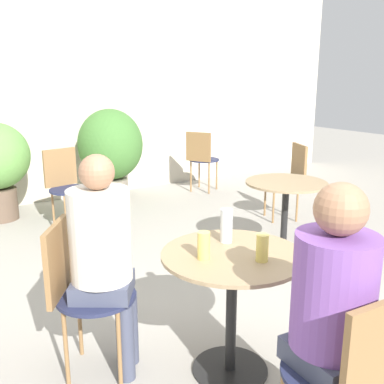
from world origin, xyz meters
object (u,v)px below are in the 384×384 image
bistro_chair_4 (65,181)px  beer_glass_0 (226,226)px  bistro_chair_1 (355,370)px  beer_glass_1 (204,245)px  seated_person_1 (330,304)px  bistro_chair_2 (290,174)px  bistro_chair_5 (201,155)px  cafe_table_far (285,202)px  beer_glass_2 (262,248)px  cafe_table_near (232,283)px  seated_person_0 (103,248)px  bistro_chair_0 (78,283)px  potted_plant_1 (111,148)px

bistro_chair_4 → beer_glass_0: (0.06, -2.77, 0.28)m
bistro_chair_1 → beer_glass_1: bearing=-78.6°
seated_person_1 → bistro_chair_2: bearing=-128.8°
beer_glass_1 → bistro_chair_5: bearing=56.2°
cafe_table_far → beer_glass_2: size_ratio=5.08×
bistro_chair_4 → bistro_chair_5: same height
cafe_table_near → cafe_table_far: 1.78m
seated_person_0 → beer_glass_1: (0.40, -0.36, 0.05)m
bistro_chair_5 → bistro_chair_2: bearing=154.6°
bistro_chair_2 → beer_glass_0: size_ratio=4.53×
cafe_table_far → seated_person_0: seated_person_0 is taller
bistro_chair_0 → beer_glass_0: beer_glass_0 is taller
bistro_chair_2 → beer_glass_1: size_ratio=6.04×
beer_glass_0 → beer_glass_2: bearing=-92.2°
beer_glass_2 → bistro_chair_4: bearing=91.0°
bistro_chair_0 → potted_plant_1: size_ratio=0.71×
bistro_chair_0 → beer_glass_1: size_ratio=6.04×
beer_glass_2 → beer_glass_0: bearing=87.8°
seated_person_0 → seated_person_1: same height
bistro_chair_1 → seated_person_1: (0.01, 0.15, 0.21)m
cafe_table_far → bistro_chair_1: size_ratio=0.83×
bistro_chair_2 → beer_glass_1: bearing=-30.5°
bistro_chair_4 → beer_glass_1: bearing=-103.5°
cafe_table_near → bistro_chair_4: size_ratio=0.88×
bistro_chair_4 → bistro_chair_5: bearing=4.4°
bistro_chair_1 → bistro_chair_2: bearing=-127.3°
cafe_table_far → bistro_chair_5: bistro_chair_5 is taller
bistro_chair_0 → cafe_table_near: bearing=-90.0°
seated_person_1 → beer_glass_2: bearing=-97.6°
bistro_chair_0 → cafe_table_far: bearing=-40.7°
seated_person_0 → beer_glass_2: (0.64, -0.54, 0.04)m
beer_glass_1 → seated_person_1: bearing=-79.8°
seated_person_1 → potted_plant_1: size_ratio=1.02×
seated_person_1 → beer_glass_2: size_ratio=8.73×
cafe_table_near → seated_person_0: size_ratio=0.62×
seated_person_0 → potted_plant_1: 3.58m
cafe_table_near → seated_person_0: 0.72m
bistro_chair_5 → beer_glass_2: size_ratio=6.11×
bistro_chair_5 → seated_person_1: 4.70m
bistro_chair_1 → bistro_chair_4: 3.76m
bistro_chair_0 → bistro_chair_1: same height
cafe_table_far → bistro_chair_4: (-1.42, 1.86, 0.01)m
beer_glass_0 → seated_person_1: bearing=-97.9°
beer_glass_0 → beer_glass_1: size_ratio=1.33×
cafe_table_far → bistro_chair_5: size_ratio=0.83×
bistro_chair_5 → beer_glass_2: 4.19m
beer_glass_1 → seated_person_0: bearing=138.5°
cafe_table_far → beer_glass_2: 1.85m
bistro_chair_4 → seated_person_0: size_ratio=0.70×
beer_glass_1 → beer_glass_2: bearing=-38.6°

